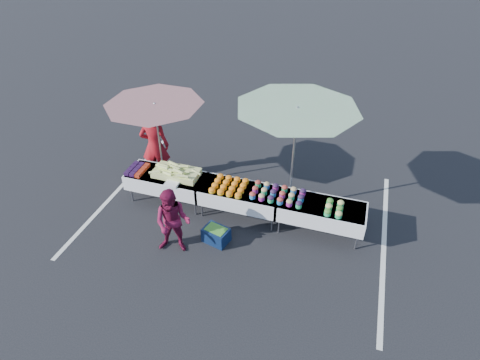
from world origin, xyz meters
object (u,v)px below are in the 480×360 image
(table_left, at_px, (167,181))
(customer, at_px, (173,222))
(vendor, at_px, (155,146))
(table_right, at_px, (321,211))
(storage_bin, at_px, (216,235))
(umbrella_right, at_px, (297,117))
(table_center, at_px, (240,195))
(umbrella_left, at_px, (155,111))

(table_left, xyz_separation_m, customer, (0.86, -1.43, 0.17))
(vendor, xyz_separation_m, customer, (1.52, -2.21, -0.21))
(table_right, height_order, storage_bin, table_right)
(vendor, bearing_deg, customer, 108.49)
(umbrella_right, bearing_deg, table_right, -37.13)
(table_left, height_order, table_right, same)
(table_left, distance_m, storage_bin, 1.89)
(customer, height_order, umbrella_right, umbrella_right)
(storage_bin, bearing_deg, vendor, 156.23)
(table_right, bearing_deg, table_center, 180.00)
(umbrella_right, bearing_deg, vendor, 177.09)
(vendor, distance_m, customer, 2.69)
(table_center, height_order, umbrella_right, umbrella_right)
(table_right, bearing_deg, umbrella_right, 142.87)
(vendor, distance_m, storage_bin, 2.93)
(table_right, height_order, umbrella_left, umbrella_left)
(customer, xyz_separation_m, storage_bin, (0.72, 0.48, -0.57))
(table_left, xyz_separation_m, umbrella_left, (-0.36, 0.51, 1.49))
(vendor, height_order, umbrella_right, umbrella_right)
(umbrella_right, distance_m, storage_bin, 2.96)
(customer, bearing_deg, umbrella_left, 111.35)
(customer, distance_m, umbrella_right, 3.25)
(table_left, height_order, customer, customer)
(vendor, relative_size, umbrella_left, 0.66)
(table_right, height_order, customer, customer)
(table_center, distance_m, customer, 1.72)
(storage_bin, bearing_deg, table_right, 39.12)
(table_left, bearing_deg, storage_bin, -31.15)
(vendor, relative_size, storage_bin, 3.20)
(table_left, distance_m, vendor, 1.08)
(umbrella_right, relative_size, storage_bin, 4.60)
(umbrella_left, bearing_deg, storage_bin, -37.12)
(storage_bin, bearing_deg, table_center, 90.65)
(table_right, distance_m, vendor, 4.34)
(vendor, xyz_separation_m, umbrella_left, (0.29, -0.26, 1.11))
(table_left, height_order, umbrella_right, umbrella_right)
(table_right, distance_m, umbrella_left, 4.26)
(table_left, distance_m, umbrella_right, 3.39)
(umbrella_left, relative_size, umbrella_right, 1.06)
(table_right, bearing_deg, storage_bin, -154.81)
(table_center, bearing_deg, customer, -123.31)
(umbrella_right, bearing_deg, customer, -133.89)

